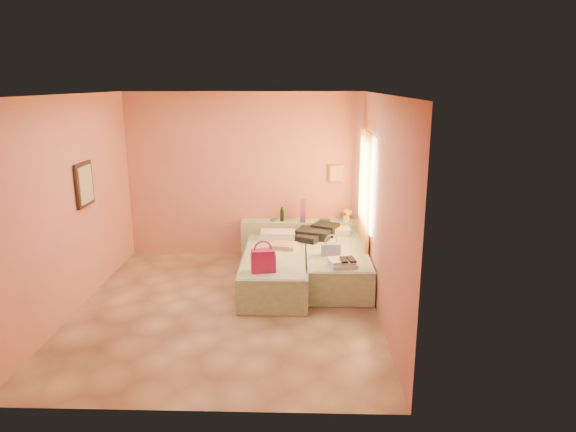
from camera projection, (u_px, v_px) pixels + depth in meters
The scene contains 16 objects.
ground at pixel (228, 308), 6.91m from camera, with size 4.50×4.50×0.00m, color tan.
room_walls at pixel (245, 170), 7.00m from camera, with size 4.02×4.51×2.81m.
headboard_ledge at pixel (301, 239), 8.83m from camera, with size 2.05×0.30×0.65m, color #ABB896.
bed_left at pixel (275, 271), 7.57m from camera, with size 0.90×2.00×0.50m, color #B4D4AA.
bed_right at pixel (335, 264), 7.82m from camera, with size 0.90×2.00×0.50m, color #B4D4AA.
water_bottle at pixel (282, 214), 8.71m from camera, with size 0.07×0.07×0.23m, color #14391A.
rainbow_box at pixel (303, 211), 8.63m from camera, with size 0.09×0.09×0.40m, color #B61651.
small_dish at pixel (274, 220), 8.75m from camera, with size 0.13×0.13×0.03m, color #468262.
green_book at pixel (325, 220), 8.74m from camera, with size 0.18×0.13×0.03m, color #27492B.
flower_vase at pixel (346, 214), 8.69m from camera, with size 0.20×0.20×0.26m, color white.
magenta_handbag at pixel (263, 260), 6.80m from camera, with size 0.33×0.18×0.30m, color #B61651.
khaki_garment at pixel (284, 246), 7.81m from camera, with size 0.38×0.30×0.06m, color tan.
clothes_pile at pixel (317, 232), 8.31m from camera, with size 0.58×0.58×0.17m, color black.
blue_handbag at pixel (331, 249), 7.46m from camera, with size 0.27×0.12×0.18m, color #42589E.
towel_stack at pixel (343, 263), 7.01m from camera, with size 0.35×0.30×0.10m, color white.
sandal_pair at pixel (348, 260), 6.95m from camera, with size 0.17×0.23×0.02m, color black.
Camera 1 is at (1.00, -6.35, 2.94)m, focal length 32.00 mm.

